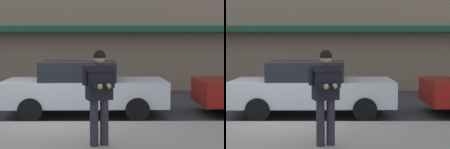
% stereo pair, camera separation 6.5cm
% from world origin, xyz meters
% --- Properties ---
extents(ground_plane, '(80.00, 80.00, 0.00)m').
position_xyz_m(ground_plane, '(0.00, 0.00, 0.00)').
color(ground_plane, '#333338').
extents(curb_paint_line, '(28.00, 0.12, 0.01)m').
position_xyz_m(curb_paint_line, '(1.00, 0.05, 0.00)').
color(curb_paint_line, silver).
rests_on(curb_paint_line, ground).
extents(parked_sedan_mid, '(4.53, 1.99, 1.54)m').
position_xyz_m(parked_sedan_mid, '(0.81, 1.21, 0.79)').
color(parked_sedan_mid, silver).
rests_on(parked_sedan_mid, ground).
extents(man_texting_on_phone, '(0.62, 0.65, 1.81)m').
position_xyz_m(man_texting_on_phone, '(1.33, -2.35, 1.25)').
color(man_texting_on_phone, '#23232B').
rests_on(man_texting_on_phone, sidewalk).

